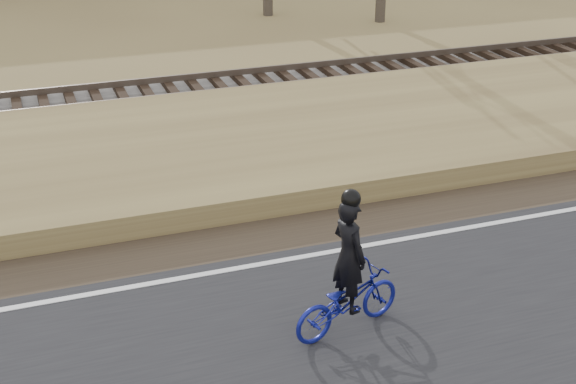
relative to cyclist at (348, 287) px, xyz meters
name	(u,v)px	position (x,y,z in m)	size (l,w,h in m)	color
ground	(132,298)	(-2.63, 1.88, -0.73)	(120.00, 120.00, 0.00)	#9B894E
edge_line	(130,287)	(-2.63, 2.08, -0.66)	(120.00, 0.12, 0.01)	silver
shoulder	(119,259)	(-2.63, 3.08, -0.71)	(120.00, 1.60, 0.04)	#473A2B
embankment	(94,177)	(-2.63, 6.08, -0.51)	(120.00, 5.00, 0.44)	#9B894E
ballast	(73,116)	(-2.63, 9.88, -0.50)	(120.00, 3.00, 0.45)	slate
railroad	(72,103)	(-2.63, 9.88, -0.20)	(120.00, 2.40, 0.29)	black
cyclist	(348,287)	(0.00, 0.00, 0.00)	(1.80, 1.02, 2.10)	navy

